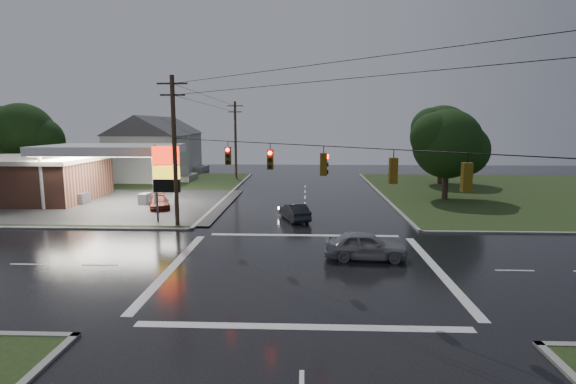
{
  "coord_description": "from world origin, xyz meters",
  "views": [
    {
      "loc": [
        0.09,
        -22.94,
        7.6
      ],
      "look_at": [
        -1.11,
        6.98,
        3.0
      ],
      "focal_mm": 28.0,
      "sensor_mm": 36.0,
      "label": 1
    }
  ],
  "objects_px": {
    "pylon_sign": "(166,171)",
    "utility_pole_nw": "(175,149)",
    "house_near": "(148,148)",
    "house_far": "(168,143)",
    "car_crossing": "(366,245)",
    "tree_nw_behind": "(24,135)",
    "gas_station": "(43,175)",
    "car_pump": "(159,202)",
    "tree_ne_near": "(449,144)",
    "tree_ne_far": "(443,135)",
    "utility_pole_n": "(236,139)",
    "car_north": "(294,212)"
  },
  "relations": [
    {
      "from": "utility_pole_nw",
      "to": "car_pump",
      "type": "height_order",
      "value": "utility_pole_nw"
    },
    {
      "from": "gas_station",
      "to": "car_crossing",
      "type": "height_order",
      "value": "gas_station"
    },
    {
      "from": "house_near",
      "to": "pylon_sign",
      "type": "bearing_deg",
      "value": -67.72
    },
    {
      "from": "pylon_sign",
      "to": "utility_pole_nw",
      "type": "height_order",
      "value": "utility_pole_nw"
    },
    {
      "from": "car_pump",
      "to": "house_far",
      "type": "bearing_deg",
      "value": 84.74
    },
    {
      "from": "house_far",
      "to": "car_crossing",
      "type": "distance_m",
      "value": 52.94
    },
    {
      "from": "pylon_sign",
      "to": "tree_ne_near",
      "type": "bearing_deg",
      "value": 25.01
    },
    {
      "from": "gas_station",
      "to": "utility_pole_nw",
      "type": "height_order",
      "value": "utility_pole_nw"
    },
    {
      "from": "pylon_sign",
      "to": "house_far",
      "type": "relative_size",
      "value": 0.54
    },
    {
      "from": "tree_nw_behind",
      "to": "gas_station",
      "type": "bearing_deg",
      "value": -51.58
    },
    {
      "from": "house_near",
      "to": "house_far",
      "type": "relative_size",
      "value": 1.0
    },
    {
      "from": "utility_pole_nw",
      "to": "car_north",
      "type": "relative_size",
      "value": 2.68
    },
    {
      "from": "utility_pole_n",
      "to": "tree_nw_behind",
      "type": "relative_size",
      "value": 1.05
    },
    {
      "from": "tree_ne_far",
      "to": "house_near",
      "type": "bearing_deg",
      "value": 176.99
    },
    {
      "from": "car_crossing",
      "to": "tree_ne_far",
      "type": "bearing_deg",
      "value": -20.15
    },
    {
      "from": "house_far",
      "to": "tree_ne_near",
      "type": "distance_m",
      "value": 44.5
    },
    {
      "from": "tree_ne_near",
      "to": "car_pump",
      "type": "relative_size",
      "value": 2.15
    },
    {
      "from": "utility_pole_nw",
      "to": "tree_nw_behind",
      "type": "bearing_deg",
      "value": 139.9
    },
    {
      "from": "house_far",
      "to": "car_north",
      "type": "bearing_deg",
      "value": -59.69
    },
    {
      "from": "gas_station",
      "to": "car_crossing",
      "type": "relative_size",
      "value": 5.64
    },
    {
      "from": "tree_ne_near",
      "to": "car_pump",
      "type": "bearing_deg",
      "value": -167.51
    },
    {
      "from": "gas_station",
      "to": "tree_nw_behind",
      "type": "distance_m",
      "value": 13.63
    },
    {
      "from": "pylon_sign",
      "to": "utility_pole_nw",
      "type": "xyz_separation_m",
      "value": [
        1.0,
        -1.0,
        1.71
      ]
    },
    {
      "from": "tree_ne_near",
      "to": "utility_pole_nw",
      "type": "bearing_deg",
      "value": -152.14
    },
    {
      "from": "utility_pole_nw",
      "to": "tree_nw_behind",
      "type": "xyz_separation_m",
      "value": [
        -24.34,
        20.49,
        0.46
      ]
    },
    {
      "from": "car_pump",
      "to": "gas_station",
      "type": "bearing_deg",
      "value": 142.77
    },
    {
      "from": "utility_pole_n",
      "to": "car_north",
      "type": "height_order",
      "value": "utility_pole_n"
    },
    {
      "from": "house_far",
      "to": "car_pump",
      "type": "height_order",
      "value": "house_far"
    },
    {
      "from": "house_near",
      "to": "car_crossing",
      "type": "height_order",
      "value": "house_near"
    },
    {
      "from": "tree_ne_near",
      "to": "tree_ne_far",
      "type": "xyz_separation_m",
      "value": [
        3.01,
        12.0,
        0.62
      ]
    },
    {
      "from": "pylon_sign",
      "to": "house_near",
      "type": "height_order",
      "value": "house_near"
    },
    {
      "from": "pylon_sign",
      "to": "car_north",
      "type": "bearing_deg",
      "value": 7.74
    },
    {
      "from": "house_near",
      "to": "house_far",
      "type": "bearing_deg",
      "value": 94.76
    },
    {
      "from": "tree_ne_near",
      "to": "car_crossing",
      "type": "distance_m",
      "value": 23.4
    },
    {
      "from": "car_crossing",
      "to": "car_north",
      "type": "bearing_deg",
      "value": 25.77
    },
    {
      "from": "house_far",
      "to": "tree_ne_far",
      "type": "height_order",
      "value": "tree_ne_far"
    },
    {
      "from": "pylon_sign",
      "to": "tree_nw_behind",
      "type": "height_order",
      "value": "tree_nw_behind"
    },
    {
      "from": "utility_pole_nw",
      "to": "utility_pole_n",
      "type": "distance_m",
      "value": 28.5
    },
    {
      "from": "tree_ne_far",
      "to": "car_crossing",
      "type": "relative_size",
      "value": 2.11
    },
    {
      "from": "utility_pole_nw",
      "to": "tree_ne_near",
      "type": "height_order",
      "value": "utility_pole_nw"
    },
    {
      "from": "gas_station",
      "to": "car_north",
      "type": "relative_size",
      "value": 6.38
    },
    {
      "from": "house_far",
      "to": "car_crossing",
      "type": "xyz_separation_m",
      "value": [
        25.44,
        -46.29,
        -3.61
      ]
    },
    {
      "from": "tree_nw_behind",
      "to": "utility_pole_n",
      "type": "bearing_deg",
      "value": 18.21
    },
    {
      "from": "tree_nw_behind",
      "to": "tree_ne_far",
      "type": "xyz_separation_m",
      "value": [
        50.99,
        4.0,
        -0.0
      ]
    },
    {
      "from": "house_near",
      "to": "car_pump",
      "type": "relative_size",
      "value": 2.65
    },
    {
      "from": "pylon_sign",
      "to": "utility_pole_nw",
      "type": "distance_m",
      "value": 2.22
    },
    {
      "from": "utility_pole_nw",
      "to": "house_near",
      "type": "height_order",
      "value": "utility_pole_nw"
    },
    {
      "from": "utility_pole_n",
      "to": "utility_pole_nw",
      "type": "bearing_deg",
      "value": -90.0
    },
    {
      "from": "utility_pole_nw",
      "to": "house_near",
      "type": "relative_size",
      "value": 1.0
    },
    {
      "from": "utility_pole_nw",
      "to": "car_crossing",
      "type": "distance_m",
      "value": 15.93
    }
  ]
}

